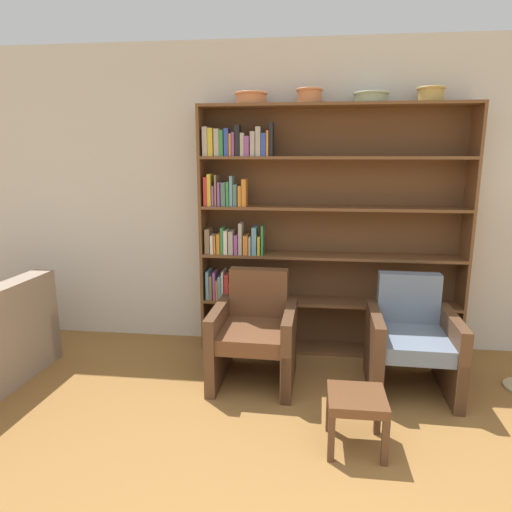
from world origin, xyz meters
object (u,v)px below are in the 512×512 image
at_px(bowl_olive, 251,98).
at_px(bowl_brass, 310,95).
at_px(bowl_cream, 371,97).
at_px(bookshelf, 306,232).
at_px(armchair_leather, 255,333).
at_px(bowl_sage, 431,94).
at_px(armchair_cushioned, 411,340).
at_px(footstool, 357,405).

height_order(bowl_olive, bowl_brass, bowl_brass).
bearing_deg(bowl_cream, bowl_olive, -180.00).
distance_m(bookshelf, armchair_leather, 1.04).
xyz_separation_m(bookshelf, bowl_brass, (0.00, -0.02, 1.15)).
height_order(bookshelf, bowl_sage, bowl_sage).
bearing_deg(bowl_brass, bowl_cream, 0.00).
height_order(bowl_brass, bowl_sage, bowl_brass).
distance_m(bowl_cream, bowl_sage, 0.47).
bearing_deg(bowl_olive, bookshelf, 2.44).
bearing_deg(bowl_cream, armchair_cushioned, -63.11).
xyz_separation_m(bowl_brass, footstool, (0.34, -1.45, -1.97)).
xyz_separation_m(bookshelf, armchair_leather, (-0.38, -0.65, -0.72)).
bearing_deg(bookshelf, armchair_leather, -120.25).
height_order(bowl_sage, footstool, bowl_sage).
distance_m(bowl_cream, footstool, 2.44).
xyz_separation_m(bowl_brass, armchair_leather, (-0.38, -0.63, -1.87)).
bearing_deg(bowl_cream, bookshelf, 177.66).
bearing_deg(bowl_olive, armchair_cushioned, -25.67).
height_order(bowl_brass, armchair_leather, bowl_brass).
xyz_separation_m(bowl_brass, bowl_sage, (0.97, 0.00, -0.00)).
distance_m(bowl_olive, bowl_cream, 0.99).
xyz_separation_m(armchair_leather, armchair_cushioned, (1.21, 0.00, 0.00)).
relative_size(bowl_cream, armchair_leather, 0.33).
height_order(bowl_sage, armchair_leather, bowl_sage).
relative_size(bookshelf, bowl_cream, 8.08).
xyz_separation_m(bowl_cream, footstool, (-0.16, -1.45, -1.95)).
distance_m(bowl_brass, armchair_cushioned, 2.14).
bearing_deg(bookshelf, bowl_cream, -2.34).
height_order(bowl_cream, armchair_leather, bowl_cream).
height_order(bowl_cream, armchair_cushioned, bowl_cream).
distance_m(bookshelf, bowl_cream, 1.24).
bearing_deg(armchair_leather, bowl_olive, -78.83).
bearing_deg(armchair_cushioned, bowl_sage, -101.82).
relative_size(bowl_cream, armchair_cushioned, 0.33).
bearing_deg(armchair_cushioned, bowl_olive, -24.09).
height_order(bookshelf, armchair_cushioned, bookshelf).
bearing_deg(bowl_brass, bowl_olive, -180.00).
bearing_deg(footstool, bowl_sage, 66.40).
height_order(bowl_brass, footstool, bowl_brass).
bearing_deg(bowl_sage, footstool, -113.60).
relative_size(bowl_olive, armchair_leather, 0.33).
relative_size(armchair_cushioned, footstool, 2.44).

